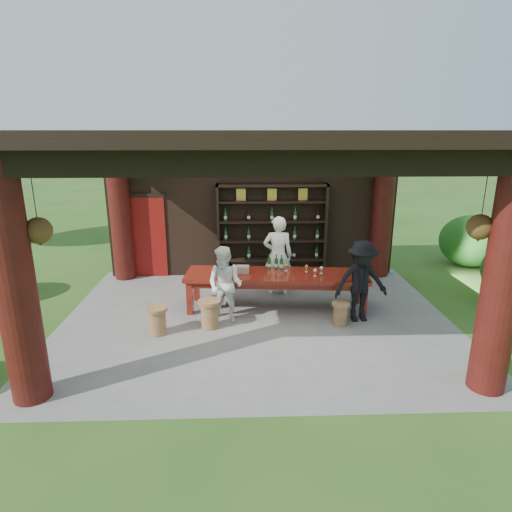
{
  "coord_description": "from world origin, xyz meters",
  "views": [
    {
      "loc": [
        -0.29,
        -7.58,
        3.49
      ],
      "look_at": [
        0.0,
        0.4,
        1.15
      ],
      "focal_mm": 30.0,
      "sensor_mm": 36.0,
      "label": 1
    }
  ],
  "objects_px": {
    "stool_near_left": "(210,313)",
    "guest_woman": "(225,285)",
    "wine_shelf": "(272,232)",
    "stool_far_left": "(157,320)",
    "tasting_table": "(276,279)",
    "napkin_basket": "(243,269)",
    "stool_near_right": "(340,313)",
    "host": "(278,256)",
    "guest_man": "(361,281)"
  },
  "relations": [
    {
      "from": "stool_near_left",
      "to": "guest_woman",
      "type": "xyz_separation_m",
      "value": [
        0.28,
        0.3,
        0.44
      ]
    },
    {
      "from": "wine_shelf",
      "to": "stool_near_left",
      "type": "xyz_separation_m",
      "value": [
        -1.33,
        -2.79,
        -0.87
      ]
    },
    {
      "from": "stool_far_left",
      "to": "guest_woman",
      "type": "height_order",
      "value": "guest_woman"
    },
    {
      "from": "wine_shelf",
      "to": "guest_woman",
      "type": "bearing_deg",
      "value": -112.78
    },
    {
      "from": "tasting_table",
      "to": "guest_woman",
      "type": "bearing_deg",
      "value": -151.19
    },
    {
      "from": "tasting_table",
      "to": "napkin_basket",
      "type": "distance_m",
      "value": 0.7
    },
    {
      "from": "guest_woman",
      "to": "stool_near_left",
      "type": "bearing_deg",
      "value": -109.98
    },
    {
      "from": "stool_near_right",
      "to": "tasting_table",
      "type": "bearing_deg",
      "value": 144.33
    },
    {
      "from": "stool_far_left",
      "to": "host",
      "type": "xyz_separation_m",
      "value": [
        2.3,
        1.9,
        0.61
      ]
    },
    {
      "from": "stool_near_right",
      "to": "napkin_basket",
      "type": "xyz_separation_m",
      "value": [
        -1.81,
        0.89,
        0.59
      ]
    },
    {
      "from": "stool_near_left",
      "to": "stool_far_left",
      "type": "relative_size",
      "value": 1.06
    },
    {
      "from": "napkin_basket",
      "to": "guest_man",
      "type": "bearing_deg",
      "value": -17.6
    },
    {
      "from": "wine_shelf",
      "to": "tasting_table",
      "type": "xyz_separation_m",
      "value": [
        -0.04,
        -1.94,
        -0.52
      ]
    },
    {
      "from": "tasting_table",
      "to": "guest_man",
      "type": "relative_size",
      "value": 2.35
    },
    {
      "from": "stool_near_left",
      "to": "guest_man",
      "type": "bearing_deg",
      "value": 4.47
    },
    {
      "from": "stool_near_right",
      "to": "host",
      "type": "relative_size",
      "value": 0.25
    },
    {
      "from": "guest_man",
      "to": "napkin_basket",
      "type": "relative_size",
      "value": 6.03
    },
    {
      "from": "wine_shelf",
      "to": "guest_man",
      "type": "bearing_deg",
      "value": -59.77
    },
    {
      "from": "stool_near_right",
      "to": "stool_far_left",
      "type": "xyz_separation_m",
      "value": [
        -3.34,
        -0.26,
        0.04
      ]
    },
    {
      "from": "host",
      "to": "napkin_basket",
      "type": "height_order",
      "value": "host"
    },
    {
      "from": "guest_woman",
      "to": "stool_near_right",
      "type": "bearing_deg",
      "value": 16.88
    },
    {
      "from": "wine_shelf",
      "to": "stool_near_right",
      "type": "bearing_deg",
      "value": -68.39
    },
    {
      "from": "stool_near_right",
      "to": "host",
      "type": "height_order",
      "value": "host"
    },
    {
      "from": "wine_shelf",
      "to": "stool_near_left",
      "type": "height_order",
      "value": "wine_shelf"
    },
    {
      "from": "stool_near_left",
      "to": "guest_woman",
      "type": "distance_m",
      "value": 0.6
    },
    {
      "from": "tasting_table",
      "to": "napkin_basket",
      "type": "xyz_separation_m",
      "value": [
        -0.67,
        0.08,
        0.18
      ]
    },
    {
      "from": "wine_shelf",
      "to": "stool_far_left",
      "type": "xyz_separation_m",
      "value": [
        -2.24,
        -3.02,
        -0.89
      ]
    },
    {
      "from": "stool_near_left",
      "to": "guest_woman",
      "type": "bearing_deg",
      "value": 46.09
    },
    {
      "from": "wine_shelf",
      "to": "tasting_table",
      "type": "distance_m",
      "value": 2.01
    },
    {
      "from": "tasting_table",
      "to": "guest_woman",
      "type": "xyz_separation_m",
      "value": [
        -1.0,
        -0.55,
        0.09
      ]
    },
    {
      "from": "guest_man",
      "to": "tasting_table",
      "type": "bearing_deg",
      "value": 152.17
    },
    {
      "from": "wine_shelf",
      "to": "host",
      "type": "height_order",
      "value": "wine_shelf"
    },
    {
      "from": "host",
      "to": "stool_far_left",
      "type": "bearing_deg",
      "value": 42.7
    },
    {
      "from": "stool_near_left",
      "to": "guest_man",
      "type": "relative_size",
      "value": 0.34
    },
    {
      "from": "guest_man",
      "to": "host",
      "type": "bearing_deg",
      "value": 129.04
    },
    {
      "from": "tasting_table",
      "to": "stool_near_left",
      "type": "relative_size",
      "value": 6.86
    },
    {
      "from": "tasting_table",
      "to": "stool_near_left",
      "type": "xyz_separation_m",
      "value": [
        -1.29,
        -0.85,
        -0.35
      ]
    },
    {
      "from": "stool_far_left",
      "to": "wine_shelf",
      "type": "bearing_deg",
      "value": 53.34
    },
    {
      "from": "wine_shelf",
      "to": "napkin_basket",
      "type": "bearing_deg",
      "value": -111.07
    },
    {
      "from": "tasting_table",
      "to": "stool_far_left",
      "type": "distance_m",
      "value": 2.48
    },
    {
      "from": "stool_far_left",
      "to": "guest_man",
      "type": "bearing_deg",
      "value": 6.81
    },
    {
      "from": "stool_near_left",
      "to": "napkin_basket",
      "type": "height_order",
      "value": "napkin_basket"
    },
    {
      "from": "tasting_table",
      "to": "guest_man",
      "type": "height_order",
      "value": "guest_man"
    },
    {
      "from": "host",
      "to": "guest_man",
      "type": "relative_size",
      "value": 1.12
    },
    {
      "from": "wine_shelf",
      "to": "stool_far_left",
      "type": "distance_m",
      "value": 3.86
    },
    {
      "from": "wine_shelf",
      "to": "stool_near_right",
      "type": "height_order",
      "value": "wine_shelf"
    },
    {
      "from": "stool_near_left",
      "to": "stool_near_right",
      "type": "distance_m",
      "value": 2.43
    },
    {
      "from": "stool_near_left",
      "to": "host",
      "type": "bearing_deg",
      "value": 50.32
    },
    {
      "from": "stool_near_left",
      "to": "stool_near_right",
      "type": "relative_size",
      "value": 1.24
    },
    {
      "from": "wine_shelf",
      "to": "guest_man",
      "type": "height_order",
      "value": "wine_shelf"
    }
  ]
}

